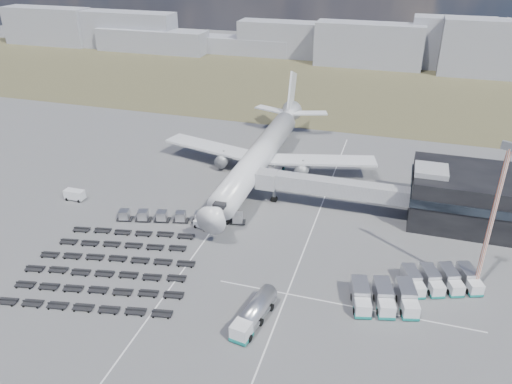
# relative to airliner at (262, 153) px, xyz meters

# --- Properties ---
(ground) EXTENTS (420.00, 420.00, 0.00)m
(ground) POSITION_rel_airliner_xyz_m (0.00, -32.38, -5.29)
(ground) COLOR #565659
(ground) RESTS_ON ground
(grass_strip) EXTENTS (420.00, 90.00, 0.01)m
(grass_strip) POSITION_rel_airliner_xyz_m (0.00, 77.62, -5.29)
(grass_strip) COLOR #4C422D
(grass_strip) RESTS_ON ground
(lane_markings) EXTENTS (47.12, 110.00, 0.01)m
(lane_markings) POSITION_rel_airliner_xyz_m (9.77, -29.38, -5.29)
(lane_markings) COLOR silver
(lane_markings) RESTS_ON ground
(terminal) EXTENTS (30.40, 16.40, 11.00)m
(terminal) POSITION_rel_airliner_xyz_m (47.77, -8.41, -0.04)
(terminal) COLOR black
(terminal) RESTS_ON ground
(jet_bridge) EXTENTS (30.30, 3.80, 7.05)m
(jet_bridge) POSITION_rel_airliner_xyz_m (15.90, -11.95, -0.24)
(jet_bridge) COLOR #939399
(jet_bridge) RESTS_ON ground
(airliner) EXTENTS (51.59, 64.53, 17.62)m
(airliner) POSITION_rel_airliner_xyz_m (0.00, 0.00, 0.00)
(airliner) COLOR silver
(airliner) RESTS_ON ground
(skyline) EXTENTS (320.50, 23.76, 21.21)m
(skyline) POSITION_rel_airliner_xyz_m (-16.81, 116.50, 2.97)
(skyline) COLOR #91929E
(skyline) RESTS_ON ground
(fuel_tanker) EXTENTS (4.28, 10.59, 3.33)m
(fuel_tanker) POSITION_rel_airliner_xyz_m (12.98, -47.90, -3.63)
(fuel_tanker) COLOR silver
(fuel_tanker) RESTS_ON ground
(pushback_tug) EXTENTS (3.61, 2.65, 1.46)m
(pushback_tug) POSITION_rel_airliner_xyz_m (-4.00, -26.05, -4.56)
(pushback_tug) COLOR silver
(pushback_tug) RESTS_ON ground
(utility_van) EXTENTS (4.16, 1.89, 2.23)m
(utility_van) POSITION_rel_airliner_xyz_m (-33.87, -23.47, -4.18)
(utility_van) COLOR silver
(utility_van) RESTS_ON ground
(catering_truck) EXTENTS (4.09, 7.12, 3.07)m
(catering_truck) POSITION_rel_airliner_xyz_m (2.55, 0.94, -3.72)
(catering_truck) COLOR silver
(catering_truck) RESTS_ON ground
(service_trucks_near) EXTENTS (10.63, 8.98, 2.81)m
(service_trucks_near) POSITION_rel_airliner_xyz_m (30.43, -38.76, -3.76)
(service_trucks_near) COLOR silver
(service_trucks_near) RESTS_ON ground
(service_trucks_far) EXTENTS (12.68, 9.73, 2.49)m
(service_trucks_far) POSITION_rel_airliner_xyz_m (38.74, -31.56, -3.94)
(service_trucks_far) COLOR silver
(service_trucks_far) RESTS_ON ground
(uld_row) EXTENTS (24.78, 7.75, 1.94)m
(uld_row) POSITION_rel_airliner_xyz_m (-8.88, -25.22, -4.13)
(uld_row) COLOR black
(uld_row) RESTS_ON ground
(baggage_dollies) EXTENTS (30.22, 27.02, 0.72)m
(baggage_dollies) POSITION_rel_airliner_xyz_m (-14.07, -42.68, -4.93)
(baggage_dollies) COLOR black
(baggage_dollies) RESTS_ON ground
(floodlight_mast) EXTENTS (2.33, 1.91, 24.75)m
(floodlight_mast) POSITION_rel_airliner_xyz_m (43.94, -30.58, 7.11)
(floodlight_mast) COLOR #B3401C
(floodlight_mast) RESTS_ON ground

